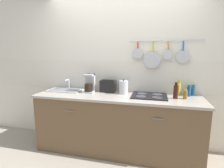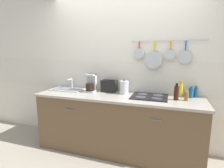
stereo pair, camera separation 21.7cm
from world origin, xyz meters
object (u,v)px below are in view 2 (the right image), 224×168
(bottle_olive_oil, at_px, (196,92))
(toaster, at_px, (109,86))
(coffee_maker, at_px, (91,84))
(bottle_hot_sauce, at_px, (186,96))
(bottle_vinegar, at_px, (176,93))
(kettle, at_px, (124,87))
(bottle_cooking_wine, at_px, (181,90))
(bottle_sesame_oil, at_px, (191,93))

(bottle_olive_oil, bearing_deg, toaster, -177.21)
(coffee_maker, distance_m, bottle_hot_sauce, 1.49)
(bottle_hot_sauce, relative_size, bottle_olive_oil, 0.85)
(toaster, distance_m, bottle_hot_sauce, 1.20)
(bottle_vinegar, xyz_separation_m, bottle_olive_oil, (0.28, 0.25, -0.03))
(kettle, distance_m, bottle_vinegar, 0.79)
(bottle_cooking_wine, distance_m, bottle_sesame_oil, 0.14)
(bottle_hot_sauce, bearing_deg, bottle_cooking_wine, 106.26)
(bottle_vinegar, bearing_deg, kettle, 171.69)
(kettle, bearing_deg, bottle_hot_sauce, -6.00)
(bottle_olive_oil, bearing_deg, bottle_cooking_wine, -177.24)
(toaster, xyz_separation_m, kettle, (0.28, -0.07, 0.01))
(bottle_hot_sauce, bearing_deg, bottle_vinegar, -172.39)
(toaster, xyz_separation_m, bottle_vinegar, (1.06, -0.18, 0.00))
(coffee_maker, height_order, kettle, coffee_maker)
(bottle_vinegar, distance_m, bottle_olive_oil, 0.37)
(kettle, xyz_separation_m, bottle_cooking_wine, (0.85, 0.12, -0.00))
(bottle_vinegar, height_order, bottle_hot_sauce, bottle_vinegar)
(toaster, height_order, bottle_hot_sauce, toaster)
(toaster, relative_size, bottle_olive_oil, 1.64)
(bottle_cooking_wine, bearing_deg, coffee_maker, -173.90)
(toaster, distance_m, bottle_cooking_wine, 1.13)
(bottle_hot_sauce, height_order, bottle_sesame_oil, bottle_sesame_oil)
(coffee_maker, relative_size, kettle, 1.29)
(toaster, xyz_separation_m, bottle_olive_oil, (1.33, 0.07, -0.03))
(bottle_vinegar, bearing_deg, coffee_maker, 176.32)
(toaster, distance_m, bottle_sesame_oil, 1.26)
(bottle_cooking_wine, distance_m, bottle_olive_oil, 0.21)
(coffee_maker, xyz_separation_m, bottle_sesame_oil, (1.55, 0.11, -0.05))
(coffee_maker, xyz_separation_m, bottle_hot_sauce, (1.48, -0.07, -0.06))
(kettle, height_order, bottle_cooking_wine, kettle)
(bottle_vinegar, distance_m, bottle_sesame_oil, 0.29)
(bottle_cooking_wine, bearing_deg, bottle_olive_oil, 2.76)
(coffee_maker, bearing_deg, kettle, 2.73)
(toaster, xyz_separation_m, bottle_cooking_wine, (1.13, 0.06, 0.00))
(kettle, height_order, bottle_vinegar, bottle_vinegar)
(bottle_vinegar, relative_size, bottle_sesame_oil, 1.40)
(bottle_sesame_oil, bearing_deg, coffee_maker, -175.84)
(coffee_maker, relative_size, bottle_sesame_oil, 1.79)
(bottle_vinegar, relative_size, bottle_cooking_wine, 1.01)
(bottle_cooking_wine, xyz_separation_m, bottle_sesame_oil, (0.14, -0.04, -0.03))
(coffee_maker, bearing_deg, bottle_hot_sauce, -2.66)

